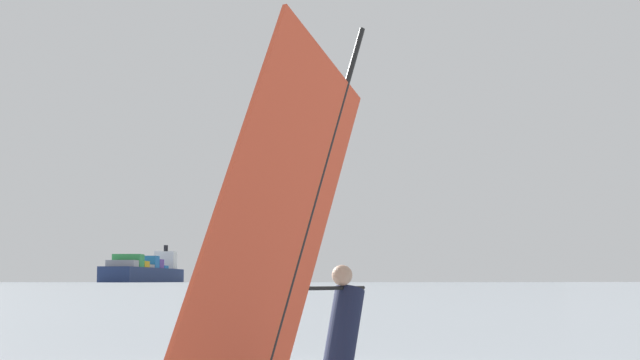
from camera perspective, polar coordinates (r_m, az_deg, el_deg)
windsurfer at (r=10.11m, az=-0.25°, el=-6.53°), size 3.43×3.36×4.32m
cargo_ship at (r=875.82m, az=-9.98°, el=-5.21°), size 84.02×208.28×34.85m
distant_headland at (r=1521.80m, az=-7.48°, el=-4.80°), size 1060.54×575.91×53.29m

